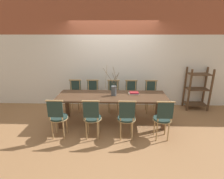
# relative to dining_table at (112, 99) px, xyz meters

# --- Properties ---
(ground_plane) EXTENTS (16.00, 16.00, 0.00)m
(ground_plane) POSITION_rel_dining_table_xyz_m (0.00, 0.00, -0.63)
(ground_plane) COLOR #9E7047
(wall_rear) EXTENTS (12.00, 0.06, 3.20)m
(wall_rear) POSITION_rel_dining_table_xyz_m (0.00, 1.22, 0.97)
(wall_rear) COLOR white
(wall_rear) RESTS_ON ground_plane
(dining_table) EXTENTS (2.63, 0.84, 0.73)m
(dining_table) POSITION_rel_dining_table_xyz_m (0.00, 0.00, 0.00)
(dining_table) COLOR #4C3321
(dining_table) RESTS_ON ground_plane
(chair_near_leftend) EXTENTS (0.39, 0.39, 0.90)m
(chair_near_leftend) POSITION_rel_dining_table_xyz_m (-1.12, -0.70, -0.13)
(chair_near_leftend) COLOR #233833
(chair_near_leftend) RESTS_ON ground_plane
(chair_near_left) EXTENTS (0.39, 0.39, 0.90)m
(chair_near_left) POSITION_rel_dining_table_xyz_m (-0.40, -0.70, -0.13)
(chair_near_left) COLOR #233833
(chair_near_left) RESTS_ON ground_plane
(chair_near_center) EXTENTS (0.39, 0.39, 0.90)m
(chair_near_center) POSITION_rel_dining_table_xyz_m (0.32, -0.70, -0.13)
(chair_near_center) COLOR #233833
(chair_near_center) RESTS_ON ground_plane
(chair_near_right) EXTENTS (0.39, 0.39, 0.90)m
(chair_near_right) POSITION_rel_dining_table_xyz_m (1.07, -0.70, -0.13)
(chair_near_right) COLOR #233833
(chair_near_right) RESTS_ON ground_plane
(chair_far_leftend) EXTENTS (0.39, 0.39, 0.90)m
(chair_far_leftend) POSITION_rel_dining_table_xyz_m (-1.08, 0.70, -0.13)
(chair_far_leftend) COLOR #233833
(chair_far_leftend) RESTS_ON ground_plane
(chair_far_left) EXTENTS (0.39, 0.39, 0.90)m
(chair_far_left) POSITION_rel_dining_table_xyz_m (-0.58, 0.70, -0.13)
(chair_far_left) COLOR #233833
(chair_far_left) RESTS_ON ground_plane
(chair_far_center) EXTENTS (0.39, 0.39, 0.90)m
(chair_far_center) POSITION_rel_dining_table_xyz_m (0.02, 0.70, -0.13)
(chair_far_center) COLOR #233833
(chair_far_center) RESTS_ON ground_plane
(chair_far_right) EXTENTS (0.39, 0.39, 0.90)m
(chair_far_right) POSITION_rel_dining_table_xyz_m (0.52, 0.70, -0.13)
(chair_far_right) COLOR #233833
(chair_far_right) RESTS_ON ground_plane
(chair_far_rightend) EXTENTS (0.39, 0.39, 0.90)m
(chair_far_rightend) POSITION_rel_dining_table_xyz_m (1.09, 0.70, -0.13)
(chair_far_rightend) COLOR #233833
(chair_far_rightend) RESTS_ON ground_plane
(vase_centerpiece) EXTENTS (0.37, 0.44, 0.72)m
(vase_centerpiece) POSITION_rel_dining_table_xyz_m (0.04, 0.01, 0.22)
(vase_centerpiece) COLOR #4C5156
(vase_centerpiece) RESTS_ON dining_table
(book_stack) EXTENTS (0.26, 0.22, 0.05)m
(book_stack) POSITION_rel_dining_table_xyz_m (0.54, 0.12, 0.12)
(book_stack) COLOR beige
(book_stack) RESTS_ON dining_table
(shelving_rack) EXTENTS (0.64, 0.40, 1.23)m
(shelving_rack) POSITION_rel_dining_table_xyz_m (2.46, 0.95, -0.02)
(shelving_rack) COLOR #513823
(shelving_rack) RESTS_ON ground_plane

